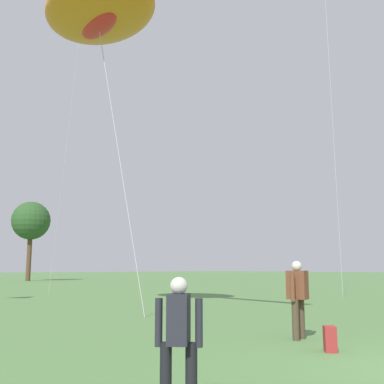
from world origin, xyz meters
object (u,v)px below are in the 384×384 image
at_px(person_redhead_woman, 298,294).
at_px(tree_broad_distant, 31,221).
at_px(big_show_kite, 102,10).
at_px(backpack, 330,339).
at_px(person_child_front, 179,334).

relative_size(person_redhead_woman, tree_broad_distant, 0.18).
height_order(big_show_kite, backpack, big_show_kite).
bearing_deg(person_redhead_woman, tree_broad_distant, -29.66).
distance_m(big_show_kite, tree_broad_distant, 42.00).
xyz_separation_m(backpack, tree_broad_distant, (15.44, 48.15, 6.56)).
bearing_deg(person_child_front, person_redhead_woman, -18.34).
relative_size(person_child_front, tree_broad_distant, 0.15).
bearing_deg(big_show_kite, tree_broad_distant, -14.48).
bearing_deg(backpack, person_redhead_woman, 56.51).
height_order(person_child_front, backpack, person_child_front).
bearing_deg(tree_broad_distant, big_show_kite, -110.79).
relative_size(big_show_kite, person_redhead_woman, 6.99).
distance_m(backpack, tree_broad_distant, 50.99).
bearing_deg(tree_broad_distant, person_redhead_woman, -107.32).
distance_m(person_redhead_woman, backpack, 1.63).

